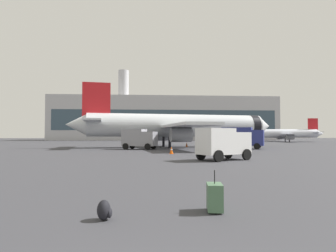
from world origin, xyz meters
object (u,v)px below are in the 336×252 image
traveller_backpack (104,210)px  cargo_van (223,142)px  airplane_at_gate (177,126)px  airplane_taxiing (283,134)px  fuel_truck (242,137)px  safety_cone_near (187,144)px  service_truck (139,138)px  rolling_suitcase (215,197)px  safety_cone_mid (171,150)px

traveller_backpack → cargo_van: bearing=65.7°
airplane_at_gate → cargo_van: airplane_at_gate is taller
airplane_taxiing → fuel_truck: (-28.25, -44.43, -0.77)m
fuel_truck → safety_cone_near: fuel_truck is taller
airplane_taxiing → traveller_backpack: 90.45m
cargo_van → service_truck: bearing=111.9°
fuel_truck → service_truck: bearing=-178.0°
airplane_at_gate → cargo_van: size_ratio=7.41×
fuel_truck → safety_cone_near: 11.06m
fuel_truck → rolling_suitcase: fuel_truck is taller
cargo_van → traveller_backpack: cargo_van is taller
safety_cone_mid → traveller_backpack: size_ratio=1.73×
service_truck → fuel_truck: fuel_truck is taller
safety_cone_near → airplane_at_gate: bearing=-136.3°
service_truck → safety_cone_near: (8.13, 8.78, -1.21)m
safety_cone_near → safety_cone_mid: (-4.35, -19.16, 0.01)m
fuel_truck → rolling_suitcase: size_ratio=5.86×
fuel_truck → airplane_at_gate: bearing=145.6°
airplane_taxiing → fuel_truck: airplane_taxiing is taller
airplane_at_gate → service_truck: size_ratio=6.77×
airplane_at_gate → airplane_taxiing: airplane_at_gate is taller
service_truck → cargo_van: service_truck is taller
airplane_at_gate → safety_cone_near: airplane_at_gate is taller
service_truck → cargo_van: bearing=-68.1°
fuel_truck → cargo_van: (-8.03, -18.88, -0.32)m
airplane_at_gate → airplane_taxiing: size_ratio=1.43×
airplane_at_gate → fuel_truck: (9.26, -6.33, -1.88)m
airplane_at_gate → safety_cone_mid: size_ratio=43.01×
service_truck → rolling_suitcase: 33.90m
rolling_suitcase → fuel_truck: bearing=70.1°
cargo_van → rolling_suitcase: 16.06m
safety_cone_near → rolling_suitcase: bearing=-96.9°
airplane_taxiing → cargo_van: size_ratio=5.16×
rolling_suitcase → safety_cone_near: bearing=83.1°
cargo_van → rolling_suitcase: cargo_van is taller
airplane_at_gate → safety_cone_mid: airplane_at_gate is taller
safety_cone_near → traveller_backpack: size_ratio=1.69×
fuel_truck → safety_cone_near: (-7.25, 8.25, -1.37)m
airplane_taxiing → fuel_truck: 52.66m
airplane_taxiing → cargo_van: 72.97m
safety_cone_near → traveller_backpack: 43.82m
cargo_van → rolling_suitcase: size_ratio=4.38×
airplane_taxiing → fuel_truck: size_ratio=3.86×
rolling_suitcase → traveller_backpack: 2.88m
airplane_at_gate → airplane_taxiing: 53.48m
fuel_truck → rolling_suitcase: (-12.42, -34.29, -1.38)m
safety_cone_near → airplane_taxiing: bearing=45.5°
airplane_at_gate → service_truck: 9.43m
airplane_taxiing → traveller_backpack: airplane_taxiing is taller
airplane_at_gate → cargo_van: bearing=-87.2°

